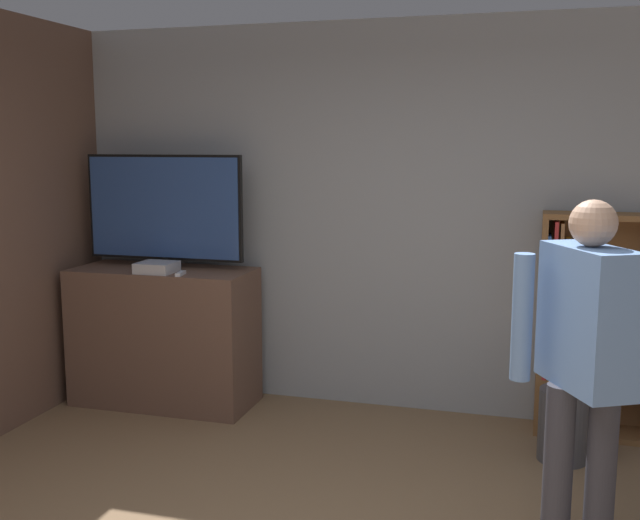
% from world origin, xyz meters
% --- Properties ---
extents(wall_back, '(6.73, 0.09, 2.70)m').
position_xyz_m(wall_back, '(0.01, 2.69, 1.35)').
color(wall_back, '#9EA3A8').
rests_on(wall_back, ground_plane).
extents(tv_ledge, '(1.29, 0.56, 0.99)m').
position_xyz_m(tv_ledge, '(-1.64, 2.29, 0.49)').
color(tv_ledge, brown).
rests_on(tv_ledge, ground_plane).
extents(television, '(1.18, 0.22, 0.81)m').
position_xyz_m(television, '(-1.64, 2.35, 1.40)').
color(television, black).
rests_on(television, tv_ledge).
extents(game_console, '(0.25, 0.23, 0.07)m').
position_xyz_m(game_console, '(-1.61, 2.15, 1.02)').
color(game_console, silver).
rests_on(game_console, tv_ledge).
extents(remote_loose, '(0.06, 0.14, 0.02)m').
position_xyz_m(remote_loose, '(-1.40, 2.10, 1.00)').
color(remote_loose, white).
rests_on(remote_loose, tv_ledge).
extents(bookshelf, '(0.74, 0.28, 1.44)m').
position_xyz_m(bookshelf, '(1.24, 2.51, 0.67)').
color(bookshelf, brown).
rests_on(bookshelf, ground_plane).
extents(person, '(0.63, 0.54, 1.64)m').
position_xyz_m(person, '(1.13, 0.89, 0.98)').
color(person, '#383842').
rests_on(person, ground_plane).
extents(waste_bin, '(0.29, 0.29, 0.44)m').
position_xyz_m(waste_bin, '(1.11, 2.03, 0.22)').
color(waste_bin, '#4C4C51').
rests_on(waste_bin, ground_plane).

